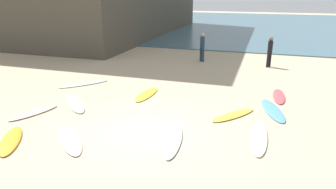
% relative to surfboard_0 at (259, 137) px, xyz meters
% --- Properties ---
extents(ground_plane, '(120.00, 120.00, 0.00)m').
position_rel_surfboard_0_xyz_m(ground_plane, '(-3.63, -0.68, -0.04)').
color(ground_plane, tan).
extents(ocean_water, '(120.00, 40.00, 0.08)m').
position_rel_surfboard_0_xyz_m(ocean_water, '(-3.63, 33.60, -0.00)').
color(ocean_water, '#426675').
rests_on(ocean_water, ground_plane).
extents(surfboard_0, '(0.57, 2.56, 0.08)m').
position_rel_surfboard_0_xyz_m(surfboard_0, '(0.00, 0.00, 0.00)').
color(surfboard_0, white).
rests_on(surfboard_0, ground_plane).
extents(surfboard_1, '(1.09, 1.98, 0.09)m').
position_rel_surfboard_0_xyz_m(surfboard_1, '(-8.01, -0.57, 0.00)').
color(surfboard_1, '#F8DEC1').
rests_on(surfboard_1, ground_plane).
extents(surfboard_2, '(1.62, 1.97, 0.08)m').
position_rel_surfboard_0_xyz_m(surfboard_2, '(-0.96, 1.52, -0.00)').
color(surfboard_2, yellow).
rests_on(surfboard_2, ground_plane).
extents(surfboard_3, '(1.91, 2.16, 0.07)m').
position_rel_surfboard_0_xyz_m(surfboard_3, '(-8.31, 3.18, -0.01)').
color(surfboard_3, silver).
rests_on(surfboard_3, ground_plane).
extents(surfboard_4, '(0.55, 2.04, 0.09)m').
position_rel_surfboard_0_xyz_m(surfboard_4, '(0.65, 4.20, 0.00)').
color(surfboard_4, '#E24D56').
rests_on(surfboard_4, ground_plane).
extents(surfboard_5, '(1.24, 2.49, 0.07)m').
position_rel_surfboard_0_xyz_m(surfboard_5, '(0.39, 2.46, -0.01)').
color(surfboard_5, '#5393D6').
rests_on(surfboard_5, ground_plane).
extents(surfboard_6, '(0.85, 2.35, 0.09)m').
position_rel_surfboard_0_xyz_m(surfboard_6, '(-2.44, -1.04, 0.00)').
color(surfboard_6, white).
rests_on(surfboard_6, ground_plane).
extents(surfboard_7, '(1.55, 1.95, 0.09)m').
position_rel_surfboard_0_xyz_m(surfboard_7, '(-7.10, -2.60, 0.00)').
color(surfboard_7, orange).
rests_on(surfboard_7, ground_plane).
extents(surfboard_8, '(1.97, 1.98, 0.08)m').
position_rel_surfboard_0_xyz_m(surfboard_8, '(-5.45, -1.98, -0.00)').
color(surfboard_8, silver).
rests_on(surfboard_8, ground_plane).
extents(surfboard_9, '(2.20, 2.21, 0.09)m').
position_rel_surfboard_0_xyz_m(surfboard_9, '(-7.19, 0.81, 0.00)').
color(surfboard_9, '#E9E8C9').
rests_on(surfboard_9, ground_plane).
extents(surfboard_10, '(0.61, 2.05, 0.07)m').
position_rel_surfboard_0_xyz_m(surfboard_10, '(-4.83, 2.67, -0.00)').
color(surfboard_10, yellow).
rests_on(surfboard_10, ground_plane).
extents(beachgoer_near, '(0.39, 0.39, 1.78)m').
position_rel_surfboard_0_xyz_m(beachgoer_near, '(0.12, 9.70, 0.96)').
color(beachgoer_near, black).
rests_on(beachgoer_near, ground_plane).
extents(beachgoer_mid, '(0.39, 0.39, 1.81)m').
position_rel_surfboard_0_xyz_m(beachgoer_mid, '(-3.96, 9.94, 0.98)').
color(beachgoer_mid, '#1E3342').
rests_on(beachgoer_mid, ground_plane).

